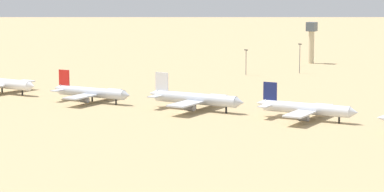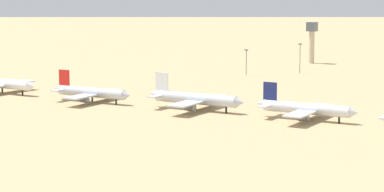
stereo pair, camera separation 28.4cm
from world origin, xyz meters
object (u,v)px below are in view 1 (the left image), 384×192
parked_jet_white_2 (195,99)px  light_pole_west (246,60)px  parked_jet_red_1 (91,92)px  light_pole_mid (300,56)px  parked_jet_white_0 (0,83)px  control_tower (311,38)px  parked_jet_navy_3 (305,109)px

parked_jet_white_2 → light_pole_west: (-32.54, 107.43, 3.26)m
parked_jet_red_1 → light_pole_mid: size_ratio=2.40×
parked_jet_white_0 → light_pole_mid: (81.65, 131.15, 4.53)m
parked_jet_white_0 → control_tower: bearing=71.2°
parked_jet_white_0 → parked_jet_navy_3: parked_jet_white_0 is taller
parked_jet_white_0 → parked_jet_navy_3: (137.04, 4.53, -0.27)m
parked_jet_white_0 → parked_jet_white_2: bearing=3.9°
light_pole_west → light_pole_mid: size_ratio=0.84×
parked_jet_white_0 → light_pole_mid: size_ratio=2.61×
light_pole_mid → light_pole_west: bearing=-135.0°
parked_jet_white_2 → light_pole_west: bearing=106.5°
parked_jet_red_1 → light_pole_mid: bearing=75.2°
parked_jet_navy_3 → parked_jet_red_1: bearing=-177.4°
parked_jet_white_0 → parked_jet_red_1: parked_jet_white_0 is taller
parked_jet_white_2 → light_pole_mid: light_pole_mid is taller
parked_jet_white_0 → light_pole_west: size_ratio=3.09×
parked_jet_white_0 → parked_jet_white_2: 93.82m
parked_jet_white_2 → light_pole_west: 112.30m
control_tower → light_pole_mid: (13.49, -48.87, -5.37)m
parked_jet_navy_3 → light_pole_mid: (-55.39, 126.62, 4.79)m
parked_jet_red_1 → parked_jet_white_2: bearing=4.2°
light_pole_west → parked_jet_red_1: bearing=-96.4°
parked_jet_white_2 → light_pole_west: parked_jet_white_2 is taller
parked_jet_white_0 → parked_jet_navy_3: size_ratio=1.07×
control_tower → light_pole_west: bearing=-95.7°
parked_jet_navy_3 → parked_jet_white_0: bearing=-178.9°
light_pole_west → light_pole_mid: (20.42, 20.44, 1.23)m
parked_jet_navy_3 → light_pole_west: light_pole_west is taller
parked_jet_white_0 → light_pole_west: (61.23, 110.71, 3.30)m
parked_jet_white_0 → control_tower: control_tower is taller
parked_jet_white_0 → light_pole_mid: light_pole_mid is taller
parked_jet_navy_3 → control_tower: control_tower is taller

